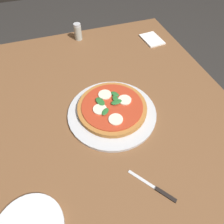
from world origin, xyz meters
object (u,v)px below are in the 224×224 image
dining_table (106,117)px  serving_tray (112,113)px  napkin (152,39)px  knife (158,189)px  pepper_shaker (77,32)px  pizza (112,107)px

dining_table → serving_tray: size_ratio=3.35×
napkin → knife: napkin is taller
dining_table → pepper_shaker: 0.50m
napkin → dining_table: bearing=-47.2°
napkin → pepper_shaker: size_ratio=1.51×
napkin → knife: bearing=-24.4°
pepper_shaker → serving_tray: bearing=1.0°
pizza → knife: size_ratio=1.97×
pepper_shaker → dining_table: bearing=0.5°
dining_table → pepper_shaker: bearing=-179.5°
knife → pizza: bearing=-174.5°
serving_tray → napkin: size_ratio=2.57×
pizza → napkin: size_ratio=2.02×
serving_tray → napkin: bearing=138.6°
pizza → knife: (0.33, 0.03, -0.02)m
serving_tray → napkin: (-0.42, 0.37, -0.00)m
pizza → pepper_shaker: bearing=-178.5°
pizza → knife: bearing=5.5°
knife → napkin: bearing=155.6°
dining_table → napkin: (-0.34, 0.37, 0.11)m
serving_tray → pizza: pizza is taller
napkin → pepper_shaker: bearing=-109.7°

